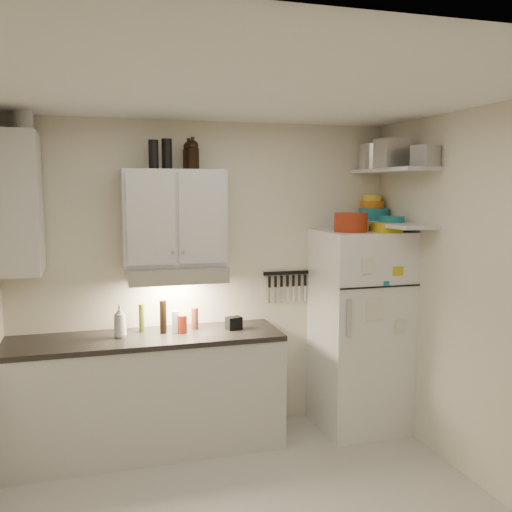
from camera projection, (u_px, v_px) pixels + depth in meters
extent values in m
cube|color=white|center=(258.00, 89.00, 3.21)|extent=(3.20, 3.00, 0.02)
cube|color=beige|center=(207.00, 278.00, 4.80)|extent=(3.20, 0.02, 2.60)
cube|color=beige|center=(489.00, 302.00, 3.81)|extent=(0.02, 3.00, 2.60)
cube|color=silver|center=(147.00, 396.00, 4.45)|extent=(2.10, 0.60, 0.88)
cube|color=black|center=(146.00, 338.00, 4.40)|extent=(2.10, 0.62, 0.04)
cube|color=silver|center=(174.00, 217.00, 4.49)|extent=(0.80, 0.33, 0.75)
cube|color=silver|center=(16.00, 203.00, 4.03)|extent=(0.33, 0.55, 1.00)
cube|color=silver|center=(176.00, 273.00, 4.48)|extent=(0.76, 0.46, 0.12)
cube|color=white|center=(360.00, 330.00, 4.87)|extent=(0.70, 0.68, 1.70)
cube|color=silver|center=(393.00, 170.00, 4.64)|extent=(0.30, 0.95, 0.03)
cube|color=silver|center=(391.00, 224.00, 4.69)|extent=(0.30, 0.95, 0.03)
cube|color=black|center=(287.00, 273.00, 4.97)|extent=(0.42, 0.02, 0.03)
cylinder|color=maroon|center=(351.00, 222.00, 4.64)|extent=(0.35, 0.35, 0.16)
cube|color=gold|center=(386.00, 227.00, 4.62)|extent=(0.20, 0.25, 0.08)
cylinder|color=silver|center=(365.00, 225.00, 4.71)|extent=(0.07, 0.07, 0.10)
cylinder|color=silver|center=(376.00, 157.00, 4.93)|extent=(0.40, 0.40, 0.22)
cube|color=#AAAAAD|center=(392.00, 153.00, 4.50)|extent=(0.24, 0.21, 0.23)
cube|color=#AAAAAD|center=(425.00, 156.00, 4.25)|extent=(0.20, 0.20, 0.16)
cylinder|color=#187286|center=(374.00, 214.00, 5.00)|extent=(0.26, 0.26, 0.10)
cylinder|color=orange|center=(372.00, 204.00, 5.05)|extent=(0.21, 0.21, 0.06)
cylinder|color=yellow|center=(372.00, 198.00, 5.04)|extent=(0.16, 0.16, 0.05)
cylinder|color=#187286|center=(391.00, 219.00, 4.66)|extent=(0.23, 0.23, 0.05)
cylinder|color=black|center=(167.00, 154.00, 4.42)|extent=(0.10, 0.10, 0.23)
cylinder|color=black|center=(154.00, 154.00, 4.34)|extent=(0.08, 0.08, 0.22)
cylinder|color=silver|center=(23.00, 119.00, 4.04)|extent=(0.14, 0.14, 0.18)
imported|color=silver|center=(120.00, 319.00, 4.34)|extent=(0.11, 0.11, 0.28)
cylinder|color=brown|center=(195.00, 318.00, 4.60)|extent=(0.07, 0.07, 0.18)
cylinder|color=#4B5C17|center=(142.00, 318.00, 4.51)|extent=(0.04, 0.04, 0.22)
cylinder|color=black|center=(163.00, 317.00, 4.47)|extent=(0.06, 0.06, 0.26)
cylinder|color=silver|center=(176.00, 322.00, 4.49)|extent=(0.07, 0.07, 0.18)
cylinder|color=maroon|center=(182.00, 324.00, 4.48)|extent=(0.09, 0.09, 0.14)
cube|color=black|center=(234.00, 323.00, 4.60)|extent=(0.14, 0.11, 0.10)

